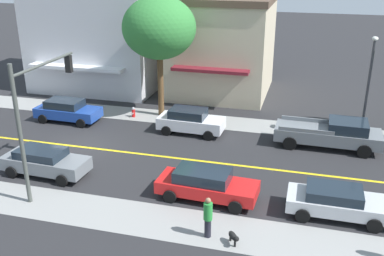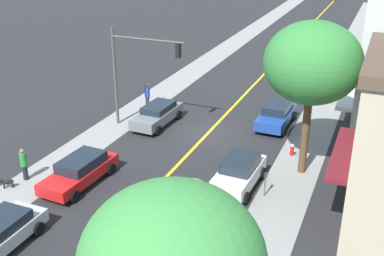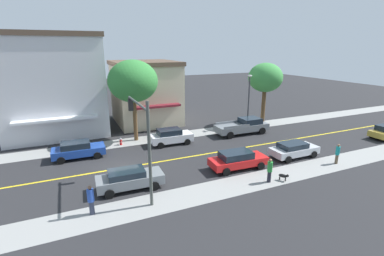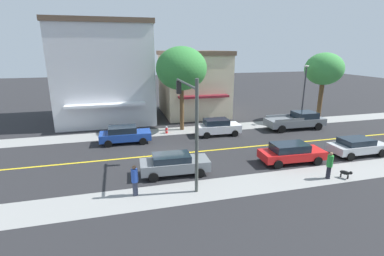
# 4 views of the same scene
# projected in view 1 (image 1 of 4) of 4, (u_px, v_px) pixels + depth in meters

# --- Properties ---
(ground_plane) EXTENTS (140.00, 140.00, 0.00)m
(ground_plane) POSITION_uv_depth(u_px,v_px,m) (81.00, 147.00, 26.99)
(ground_plane) COLOR #262628
(sidewalk_left) EXTENTS (2.63, 126.00, 0.01)m
(sidewalk_left) POSITION_uv_depth(u_px,v_px,m) (123.00, 113.00, 32.70)
(sidewalk_left) COLOR gray
(sidewalk_left) RESTS_ON ground
(sidewalk_right) EXTENTS (2.63, 126.00, 0.01)m
(sidewalk_right) POSITION_uv_depth(u_px,v_px,m) (17.00, 199.00, 21.28)
(sidewalk_right) COLOR gray
(sidewalk_right) RESTS_ON ground
(road_centerline_stripe) EXTENTS (0.20, 126.00, 0.00)m
(road_centerline_stripe) POSITION_uv_depth(u_px,v_px,m) (81.00, 147.00, 26.99)
(road_centerline_stripe) COLOR yellow
(road_centerline_stripe) RESTS_ON ground
(pale_office_building) EXTENTS (11.11, 10.59, 11.08)m
(pale_office_building) POSITION_uv_depth(u_px,v_px,m) (104.00, 20.00, 38.43)
(pale_office_building) COLOR silver
(pale_office_building) RESTS_ON ground
(tan_rowhouse) EXTENTS (9.74, 7.85, 7.88)m
(tan_rowhouse) POSITION_uv_depth(u_px,v_px,m) (223.00, 45.00, 36.44)
(tan_rowhouse) COLOR beige
(tan_rowhouse) RESTS_ON ground
(street_tree_right_corner) EXTENTS (5.02, 5.02, 8.39)m
(street_tree_right_corner) POSITION_uv_depth(u_px,v_px,m) (159.00, 28.00, 30.03)
(street_tree_right_corner) COLOR brown
(street_tree_right_corner) RESTS_ON ground
(fire_hydrant) EXTENTS (0.44, 0.24, 0.74)m
(fire_hydrant) POSITION_uv_depth(u_px,v_px,m) (133.00, 112.00, 31.79)
(fire_hydrant) COLOR red
(fire_hydrant) RESTS_ON ground
(parking_meter) EXTENTS (0.12, 0.18, 1.31)m
(parking_meter) POSITION_uv_depth(u_px,v_px,m) (202.00, 113.00, 30.06)
(parking_meter) COLOR #4C4C51
(parking_meter) RESTS_ON ground
(traffic_light_mast) EXTENTS (5.15, 0.32, 6.64)m
(traffic_light_mast) POSITION_uv_depth(u_px,v_px,m) (37.00, 104.00, 20.84)
(traffic_light_mast) COLOR #474C47
(traffic_light_mast) RESTS_ON ground
(street_lamp) EXTENTS (0.70, 0.36, 6.44)m
(street_lamp) POSITION_uv_depth(u_px,v_px,m) (369.00, 77.00, 26.77)
(street_lamp) COLOR #38383D
(street_lamp) RESTS_ON ground
(red_sedan_right_curb) EXTENTS (2.19, 4.83, 1.47)m
(red_sedan_right_curb) POSITION_uv_depth(u_px,v_px,m) (206.00, 184.00, 21.09)
(red_sedan_right_curb) COLOR red
(red_sedan_right_curb) RESTS_ON ground
(white_sedan_left_curb) EXTENTS (2.11, 4.30, 1.61)m
(white_sedan_left_curb) POSITION_uv_depth(u_px,v_px,m) (190.00, 121.00, 28.81)
(white_sedan_left_curb) COLOR silver
(white_sedan_left_curb) RESTS_ON ground
(blue_sedan_left_curb) EXTENTS (2.10, 4.48, 1.53)m
(blue_sedan_left_curb) POSITION_uv_depth(u_px,v_px,m) (67.00, 110.00, 30.86)
(blue_sedan_left_curb) COLOR #1E429E
(blue_sedan_left_curb) RESTS_ON ground
(silver_sedan_right_curb) EXTENTS (2.04, 4.45, 1.37)m
(silver_sedan_right_curb) POSITION_uv_depth(u_px,v_px,m) (337.00, 201.00, 19.67)
(silver_sedan_right_curb) COLOR #B7BABF
(silver_sedan_right_curb) RESTS_ON ground
(grey_sedan_right_curb) EXTENTS (2.11, 4.64, 1.43)m
(grey_sedan_right_curb) POSITION_uv_depth(u_px,v_px,m) (45.00, 161.00, 23.38)
(grey_sedan_right_curb) COLOR slate
(grey_sedan_right_curb) RESTS_ON ground
(grey_pickup_truck) EXTENTS (2.47, 6.21, 1.78)m
(grey_pickup_truck) POSITION_uv_depth(u_px,v_px,m) (331.00, 133.00, 26.66)
(grey_pickup_truck) COLOR slate
(grey_pickup_truck) RESTS_ON ground
(pedestrian_green_shirt) EXTENTS (0.37, 0.37, 1.83)m
(pedestrian_green_shirt) POSITION_uv_depth(u_px,v_px,m) (208.00, 216.00, 18.13)
(pedestrian_green_shirt) COLOR black
(pedestrian_green_shirt) RESTS_ON ground
(small_dog) EXTENTS (0.70, 0.58, 0.56)m
(small_dog) POSITION_uv_depth(u_px,v_px,m) (233.00, 237.00, 17.84)
(small_dog) COLOR black
(small_dog) RESTS_ON ground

